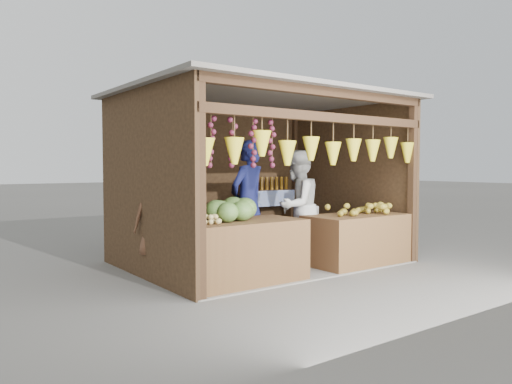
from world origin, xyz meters
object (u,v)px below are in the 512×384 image
at_px(vendor_seated, 153,219).
at_px(man_standing, 248,203).
at_px(counter_right, 356,240).
at_px(counter_left, 243,252).
at_px(woman_standing, 297,206).

bearing_deg(vendor_seated, man_standing, -167.32).
height_order(counter_right, man_standing, man_standing).
bearing_deg(counter_left, vendor_seated, 130.34).
height_order(man_standing, vendor_seated, man_standing).
relative_size(counter_right, vendor_seated, 1.54).
bearing_deg(counter_left, woman_standing, 23.28).
xyz_separation_m(counter_right, woman_standing, (-0.64, 0.67, 0.51)).
relative_size(counter_left, vendor_seated, 1.52).
xyz_separation_m(woman_standing, vendor_seated, (-2.32, 0.32, -0.08)).
xyz_separation_m(counter_left, woman_standing, (1.50, 0.64, 0.48)).
bearing_deg(vendor_seated, woman_standing, -171.75).
distance_m(counter_right, man_standing, 1.80).
height_order(woman_standing, vendor_seated, woman_standing).
height_order(man_standing, woman_standing, man_standing).
bearing_deg(vendor_seated, counter_right, 177.58).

